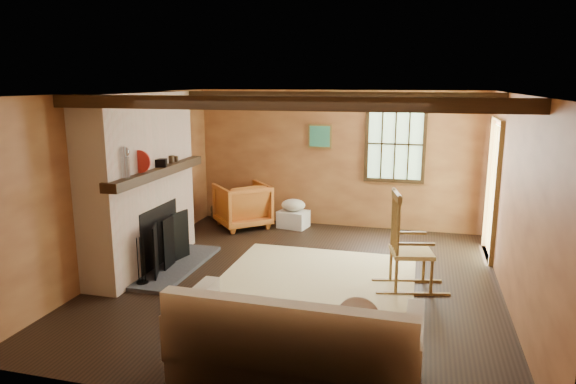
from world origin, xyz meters
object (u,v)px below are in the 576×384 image
(armchair, at_px, (242,205))
(rocking_chair, at_px, (408,248))
(fireplace, at_px, (142,189))
(laundry_basket, at_px, (293,219))
(sofa, at_px, (296,347))

(armchair, bearing_deg, rocking_chair, 102.66)
(fireplace, xyz_separation_m, laundry_basket, (1.53, 2.41, -0.95))
(rocking_chair, bearing_deg, armchair, 41.73)
(sofa, bearing_deg, laundry_basket, 105.31)
(fireplace, distance_m, sofa, 3.59)
(sofa, distance_m, laundry_basket, 4.77)
(sofa, height_order, armchair, sofa)
(laundry_basket, bearing_deg, fireplace, -122.41)
(fireplace, xyz_separation_m, rocking_chair, (3.57, 0.10, -0.58))
(fireplace, distance_m, rocking_chair, 3.62)
(laundry_basket, bearing_deg, sofa, -75.51)
(fireplace, bearing_deg, laundry_basket, 57.59)
(fireplace, height_order, rocking_chair, fireplace)
(rocking_chair, xyz_separation_m, armchair, (-2.93, 2.11, -0.13))
(fireplace, distance_m, armchair, 2.41)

